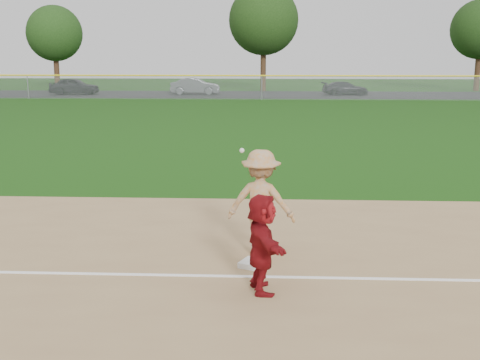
{
  "coord_description": "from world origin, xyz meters",
  "views": [
    {
      "loc": [
        0.59,
        -10.96,
        3.97
      ],
      "look_at": [
        0.0,
        1.5,
        1.3
      ],
      "focal_mm": 45.0,
      "sensor_mm": 36.0,
      "label": 1
    }
  ],
  "objects_px": {
    "first_base": "(254,264)",
    "car_right": "(345,88)",
    "base_runner": "(262,243)",
    "car_left": "(74,86)",
    "car_mid": "(195,86)"
  },
  "relations": [
    {
      "from": "car_left",
      "to": "car_right",
      "type": "height_order",
      "value": "car_left"
    },
    {
      "from": "car_left",
      "to": "car_right",
      "type": "relative_size",
      "value": 1.07
    },
    {
      "from": "first_base",
      "to": "car_mid",
      "type": "distance_m",
      "value": 46.81
    },
    {
      "from": "first_base",
      "to": "base_runner",
      "type": "bearing_deg",
      "value": -82.1
    },
    {
      "from": "base_runner",
      "to": "car_left",
      "type": "relative_size",
      "value": 0.37
    },
    {
      "from": "car_left",
      "to": "car_mid",
      "type": "relative_size",
      "value": 0.99
    },
    {
      "from": "first_base",
      "to": "car_right",
      "type": "relative_size",
      "value": 0.11
    },
    {
      "from": "first_base",
      "to": "car_mid",
      "type": "bearing_deg",
      "value": 98.23
    },
    {
      "from": "base_runner",
      "to": "car_left",
      "type": "height_order",
      "value": "base_runner"
    },
    {
      "from": "base_runner",
      "to": "car_mid",
      "type": "height_order",
      "value": "base_runner"
    },
    {
      "from": "base_runner",
      "to": "car_right",
      "type": "xyz_separation_m",
      "value": [
        7.18,
        47.19,
        -0.23
      ]
    },
    {
      "from": "base_runner",
      "to": "first_base",
      "type": "bearing_deg",
      "value": -4.2
    },
    {
      "from": "first_base",
      "to": "car_right",
      "type": "distance_m",
      "value": 46.6
    },
    {
      "from": "first_base",
      "to": "car_right",
      "type": "bearing_deg",
      "value": 80.93
    },
    {
      "from": "first_base",
      "to": "car_right",
      "type": "xyz_separation_m",
      "value": [
        7.35,
        46.01,
        0.56
      ]
    }
  ]
}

